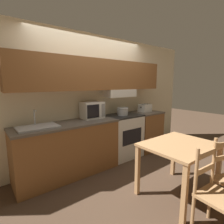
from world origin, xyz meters
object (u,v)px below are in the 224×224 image
cooking_pot (123,111)px  sink_basin (38,127)px  stove_range (123,136)px  microwave (92,110)px  chair_left_of_table (216,194)px  toaster (145,108)px  dining_table (179,151)px

cooking_pot → sink_basin: (-1.74, -0.01, -0.07)m
stove_range → microwave: bearing=170.3°
microwave → sink_basin: size_ratio=0.70×
microwave → chair_left_of_table: bearing=-86.9°
toaster → dining_table: bearing=-123.0°
stove_range → toaster: size_ratio=3.29×
chair_left_of_table → cooking_pot: bearing=79.5°
chair_left_of_table → toaster: bearing=63.3°
toaster → sink_basin: 2.45m
toaster → chair_left_of_table: bearing=-121.0°
cooking_pot → microwave: (-0.68, 0.12, 0.08)m
cooking_pot → toaster: bearing=0.4°
microwave → toaster: (1.39, -0.11, -0.07)m
cooking_pot → sink_basin: 1.74m
stove_range → chair_left_of_table: chair_left_of_table is taller
stove_range → cooking_pot: cooking_pot is taller
microwave → dining_table: bearing=-75.7°
cooking_pot → toaster: size_ratio=1.14×
toaster → sink_basin: sink_basin is taller
toaster → chair_left_of_table: size_ratio=0.30×
cooking_pot → microwave: bearing=170.1°
stove_range → dining_table: (-0.28, -1.50, 0.19)m
cooking_pot → microwave: 0.70m
microwave → toaster: size_ratio=1.49×
microwave → cooking_pot: bearing=-9.9°
sink_basin → chair_left_of_table: bearing=-60.8°
cooking_pot → sink_basin: bearing=-179.7°
stove_range → dining_table: 1.54m
dining_table → chair_left_of_table: (-0.29, -0.61, -0.21)m
sink_basin → dining_table: 2.12m
dining_table → stove_range: bearing=79.3°
stove_range → toaster: toaster is taller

